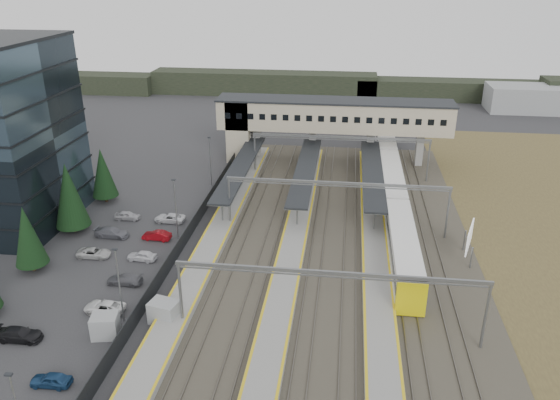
# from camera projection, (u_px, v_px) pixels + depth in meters

# --- Properties ---
(ground) EXTENTS (220.00, 220.00, 0.00)m
(ground) POSITION_uv_depth(u_px,v_px,m) (222.00, 283.00, 60.21)
(ground) COLOR #2B2B2D
(ground) RESTS_ON ground
(conifer_row) EXTENTS (4.42, 49.82, 9.50)m
(conifer_row) POSITION_uv_depth(u_px,v_px,m) (7.00, 249.00, 57.33)
(conifer_row) COLOR black
(conifer_row) RESTS_ON ground
(car_park) EXTENTS (10.56, 44.58, 1.29)m
(car_park) POSITION_uv_depth(u_px,v_px,m) (84.00, 301.00, 55.95)
(car_park) COLOR #ACADB1
(car_park) RESTS_ON ground
(lampposts) EXTENTS (0.50, 53.25, 8.07)m
(lampposts) POSITION_uv_depth(u_px,v_px,m) (152.00, 239.00, 60.56)
(lampposts) COLOR slate
(lampposts) RESTS_ON ground
(fence) EXTENTS (0.08, 90.00, 2.00)m
(fence) POSITION_uv_depth(u_px,v_px,m) (177.00, 250.00, 65.12)
(fence) COLOR #26282B
(fence) RESTS_ON ground
(relay_cabin_near) EXTENTS (3.14, 2.60, 2.28)m
(relay_cabin_near) POSITION_uv_depth(u_px,v_px,m) (164.00, 312.00, 53.24)
(relay_cabin_near) COLOR gray
(relay_cabin_near) RESTS_ON ground
(relay_cabin_far) EXTENTS (2.77, 2.45, 2.23)m
(relay_cabin_far) POSITION_uv_depth(u_px,v_px,m) (105.00, 326.00, 51.29)
(relay_cabin_far) COLOR gray
(relay_cabin_far) RESTS_ON ground
(rail_corridor) EXTENTS (34.00, 90.00, 0.92)m
(rail_corridor) POSITION_uv_depth(u_px,v_px,m) (309.00, 264.00, 63.57)
(rail_corridor) COLOR #322F27
(rail_corridor) RESTS_ON ground
(canopies) EXTENTS (23.10, 30.00, 3.28)m
(canopies) POSITION_uv_depth(u_px,v_px,m) (306.00, 169.00, 82.43)
(canopies) COLOR black
(canopies) RESTS_ON ground
(footbridge) EXTENTS (40.40, 6.40, 11.20)m
(footbridge) POSITION_uv_depth(u_px,v_px,m) (317.00, 118.00, 94.42)
(footbridge) COLOR #A99F87
(footbridge) RESTS_ON ground
(gantries) EXTENTS (28.40, 62.28, 7.17)m
(gantries) POSITION_uv_depth(u_px,v_px,m) (334.00, 229.00, 59.17)
(gantries) COLOR slate
(gantries) RESTS_ON ground
(train) EXTENTS (2.99, 62.55, 3.77)m
(train) POSITION_uv_depth(u_px,v_px,m) (392.00, 184.00, 81.62)
(train) COLOR silver
(train) RESTS_ON ground
(billboard) EXTENTS (1.74, 5.14, 4.41)m
(billboard) POSITION_uv_depth(u_px,v_px,m) (469.00, 238.00, 63.77)
(billboard) COLOR slate
(billboard) RESTS_ON ground
(treeline_far) EXTENTS (170.00, 19.00, 7.00)m
(treeline_far) POSITION_uv_depth(u_px,v_px,m) (392.00, 89.00, 140.31)
(treeline_far) COLOR black
(treeline_far) RESTS_ON ground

